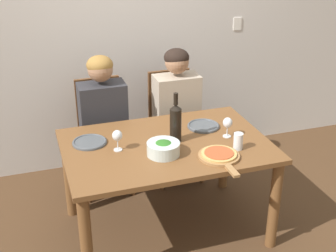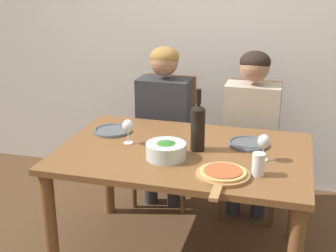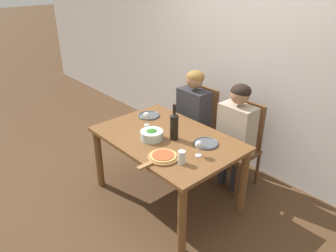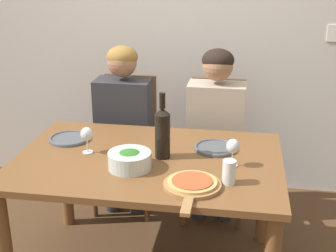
{
  "view_description": "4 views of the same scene",
  "coord_description": "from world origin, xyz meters",
  "px_view_note": "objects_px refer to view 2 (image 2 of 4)",
  "views": [
    {
      "loc": [
        -0.91,
        -2.8,
        2.26
      ],
      "look_at": [
        0.02,
        0.02,
        0.86
      ],
      "focal_mm": 50.0,
      "sensor_mm": 36.0,
      "label": 1
    },
    {
      "loc": [
        0.58,
        -2.46,
        1.77
      ],
      "look_at": [
        -0.12,
        0.09,
        0.84
      ],
      "focal_mm": 50.0,
      "sensor_mm": 36.0,
      "label": 2
    },
    {
      "loc": [
        2.16,
        -1.92,
        2.27
      ],
      "look_at": [
        0.04,
        -0.03,
        0.88
      ],
      "focal_mm": 35.0,
      "sensor_mm": 36.0,
      "label": 3
    },
    {
      "loc": [
        0.48,
        -2.28,
        1.79
      ],
      "look_at": [
        0.11,
        -0.0,
        0.93
      ],
      "focal_mm": 50.0,
      "sensor_mm": 36.0,
      "label": 4
    }
  ],
  "objects_px": {
    "wine_bottle": "(198,126)",
    "pizza_on_board": "(223,174)",
    "water_tumbler": "(258,164)",
    "person_man": "(251,120)",
    "dinner_plate_right": "(249,144)",
    "wine_glass_left": "(128,127)",
    "dinner_plate_left": "(113,130)",
    "chair_right": "(251,144)",
    "chair_left": "(168,136)",
    "broccoli_bowl": "(166,150)",
    "person_woman": "(164,113)",
    "wine_glass_right": "(264,143)"
  },
  "relations": [
    {
      "from": "wine_bottle",
      "to": "pizza_on_board",
      "type": "bearing_deg",
      "value": -58.54
    },
    {
      "from": "water_tumbler",
      "to": "person_man",
      "type": "bearing_deg",
      "value": 97.73
    },
    {
      "from": "dinner_plate_right",
      "to": "person_man",
      "type": "bearing_deg",
      "value": 93.85
    },
    {
      "from": "person_man",
      "to": "wine_glass_left",
      "type": "distance_m",
      "value": 0.96
    },
    {
      "from": "dinner_plate_left",
      "to": "water_tumbler",
      "type": "xyz_separation_m",
      "value": [
        0.96,
        -0.41,
        0.05
      ]
    },
    {
      "from": "chair_right",
      "to": "dinner_plate_right",
      "type": "distance_m",
      "value": 0.67
    },
    {
      "from": "person_man",
      "to": "dinner_plate_left",
      "type": "height_order",
      "value": "person_man"
    },
    {
      "from": "person_man",
      "to": "water_tumbler",
      "type": "relative_size",
      "value": 10.1
    },
    {
      "from": "chair_left",
      "to": "broccoli_bowl",
      "type": "xyz_separation_m",
      "value": [
        0.25,
        -0.95,
        0.28
      ]
    },
    {
      "from": "chair_left",
      "to": "pizza_on_board",
      "type": "bearing_deg",
      "value": -61.84
    },
    {
      "from": "chair_right",
      "to": "dinner_plate_right",
      "type": "bearing_deg",
      "value": -86.86
    },
    {
      "from": "person_woman",
      "to": "broccoli_bowl",
      "type": "xyz_separation_m",
      "value": [
        0.25,
        -0.83,
        0.06
      ]
    },
    {
      "from": "dinner_plate_left",
      "to": "person_woman",
      "type": "bearing_deg",
      "value": 68.75
    },
    {
      "from": "person_man",
      "to": "dinner_plate_right",
      "type": "height_order",
      "value": "person_man"
    },
    {
      "from": "dinner_plate_left",
      "to": "broccoli_bowl",
      "type": "bearing_deg",
      "value": -35.71
    },
    {
      "from": "person_man",
      "to": "wine_glass_left",
      "type": "relative_size",
      "value": 8.0
    },
    {
      "from": "chair_left",
      "to": "wine_glass_left",
      "type": "bearing_deg",
      "value": -92.12
    },
    {
      "from": "water_tumbler",
      "to": "dinner_plate_right",
      "type": "bearing_deg",
      "value": 102.47
    },
    {
      "from": "person_man",
      "to": "dinner_plate_left",
      "type": "xyz_separation_m",
      "value": [
        -0.84,
        -0.51,
        0.02
      ]
    },
    {
      "from": "dinner_plate_right",
      "to": "wine_glass_right",
      "type": "distance_m",
      "value": 0.25
    },
    {
      "from": "chair_left",
      "to": "water_tumbler",
      "type": "distance_m",
      "value": 1.32
    },
    {
      "from": "person_woman",
      "to": "wine_bottle",
      "type": "xyz_separation_m",
      "value": [
        0.39,
        -0.67,
        0.16
      ]
    },
    {
      "from": "dinner_plate_right",
      "to": "chair_right",
      "type": "bearing_deg",
      "value": 93.14
    },
    {
      "from": "wine_bottle",
      "to": "water_tumbler",
      "type": "relative_size",
      "value": 3.07
    },
    {
      "from": "water_tumbler",
      "to": "broccoli_bowl",
      "type": "bearing_deg",
      "value": 170.4
    },
    {
      "from": "person_man",
      "to": "chair_right",
      "type": "bearing_deg",
      "value": 90.0
    },
    {
      "from": "wine_glass_left",
      "to": "water_tumbler",
      "type": "height_order",
      "value": "wine_glass_left"
    },
    {
      "from": "broccoli_bowl",
      "to": "pizza_on_board",
      "type": "height_order",
      "value": "broccoli_bowl"
    },
    {
      "from": "chair_left",
      "to": "chair_right",
      "type": "bearing_deg",
      "value": 0.0
    },
    {
      "from": "wine_bottle",
      "to": "wine_glass_left",
      "type": "xyz_separation_m",
      "value": [
        -0.42,
        -0.01,
        -0.04
      ]
    },
    {
      "from": "wine_glass_left",
      "to": "wine_bottle",
      "type": "bearing_deg",
      "value": 1.2
    },
    {
      "from": "pizza_on_board",
      "to": "broccoli_bowl",
      "type": "bearing_deg",
      "value": 154.94
    },
    {
      "from": "chair_right",
      "to": "water_tumbler",
      "type": "distance_m",
      "value": 1.08
    },
    {
      "from": "chair_left",
      "to": "chair_right",
      "type": "height_order",
      "value": "same"
    },
    {
      "from": "chair_left",
      "to": "broccoli_bowl",
      "type": "bearing_deg",
      "value": -75.22
    },
    {
      "from": "chair_left",
      "to": "broccoli_bowl",
      "type": "distance_m",
      "value": 1.02
    },
    {
      "from": "wine_glass_right",
      "to": "broccoli_bowl",
      "type": "bearing_deg",
      "value": -167.82
    },
    {
      "from": "person_woman",
      "to": "dinner_plate_left",
      "type": "bearing_deg",
      "value": -111.25
    },
    {
      "from": "dinner_plate_right",
      "to": "wine_glass_right",
      "type": "height_order",
      "value": "wine_glass_right"
    },
    {
      "from": "chair_right",
      "to": "pizza_on_board",
      "type": "distance_m",
      "value": 1.14
    },
    {
      "from": "wine_bottle",
      "to": "chair_right",
      "type": "bearing_deg",
      "value": 72.6
    },
    {
      "from": "water_tumbler",
      "to": "chair_right",
      "type": "bearing_deg",
      "value": 96.86
    },
    {
      "from": "chair_left",
      "to": "dinner_plate_right",
      "type": "xyz_separation_m",
      "value": [
        0.67,
        -0.63,
        0.24
      ]
    },
    {
      "from": "person_man",
      "to": "water_tumbler",
      "type": "height_order",
      "value": "person_man"
    },
    {
      "from": "chair_right",
      "to": "person_man",
      "type": "distance_m",
      "value": 0.25
    },
    {
      "from": "chair_left",
      "to": "person_woman",
      "type": "bearing_deg",
      "value": -90.0
    },
    {
      "from": "person_woman",
      "to": "dinner_plate_right",
      "type": "distance_m",
      "value": 0.84
    },
    {
      "from": "water_tumbler",
      "to": "wine_glass_right",
      "type": "bearing_deg",
      "value": 87.15
    },
    {
      "from": "chair_left",
      "to": "person_man",
      "type": "xyz_separation_m",
      "value": [
        0.64,
        -0.12,
        0.22
      ]
    },
    {
      "from": "dinner_plate_left",
      "to": "wine_glass_left",
      "type": "bearing_deg",
      "value": -44.48
    }
  ]
}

